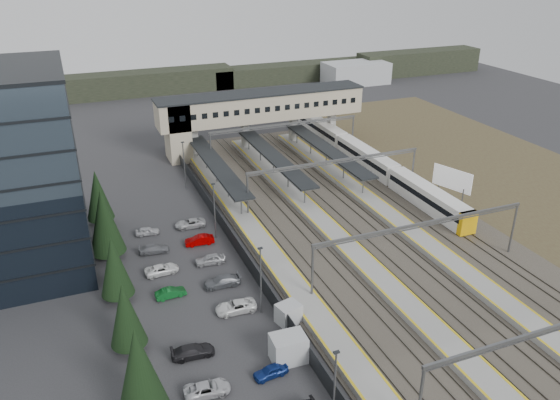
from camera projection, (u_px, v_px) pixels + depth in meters
name	position (u px, v px, depth m)	size (l,w,h in m)	color
ground	(299.00, 262.00, 68.52)	(220.00, 220.00, 0.00)	#2B2B2D
conifer_row	(118.00, 282.00, 55.81)	(4.42, 49.82, 9.50)	black
car_park	(211.00, 310.00, 58.46)	(10.42, 44.59, 1.29)	#A1A0A5
lampposts	(234.00, 239.00, 65.05)	(0.50, 53.25, 8.07)	slate
fence	(238.00, 246.00, 70.12)	(0.08, 90.00, 2.00)	#26282B
relay_cabin_near	(288.00, 348.00, 51.74)	(3.40, 2.56, 2.75)	#A7AAAD
relay_cabin_far	(288.00, 314.00, 57.10)	(2.80, 2.51, 2.18)	#A7AAAD
rail_corridor	(346.00, 230.00, 75.76)	(34.00, 90.00, 0.92)	#39332D
canopies	(273.00, 156.00, 91.97)	(23.10, 30.00, 3.28)	black
footbridge	(248.00, 110.00, 103.15)	(40.40, 6.40, 11.20)	tan
gantries	(373.00, 195.00, 72.57)	(28.40, 62.28, 7.17)	slate
train	(367.00, 159.00, 96.67)	(2.63, 54.94, 3.31)	white
billboard	(452.00, 180.00, 82.66)	(2.38, 6.26, 5.72)	slate
scrub_east	(542.00, 193.00, 87.89)	(34.00, 120.00, 0.06)	#453724
treeline_far	(245.00, 77.00, 153.02)	(170.00, 19.00, 7.00)	black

